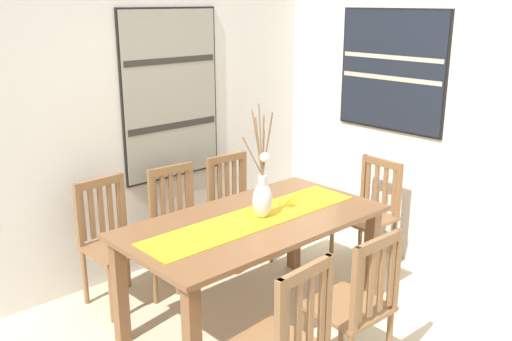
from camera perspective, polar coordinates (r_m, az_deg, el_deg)
name	(u,v)px	position (r m, az deg, el deg)	size (l,w,h in m)	color
wall_back	(126,108)	(4.53, -12.86, 6.10)	(6.40, 0.12, 2.70)	silver
wall_side	(472,111)	(4.60, 20.77, 5.59)	(0.12, 6.40, 2.70)	silver
dining_table	(254,234)	(3.84, -0.24, -6.37)	(1.77, 0.94, 0.76)	brown
table_runner	(254,219)	(3.80, -0.24, -4.82)	(1.63, 0.36, 0.01)	gold
centerpiece_vase	(262,195)	(3.76, 0.64, -2.44)	(0.21, 0.20, 0.76)	silver
chair_0	(236,206)	(4.83, -1.97, -3.56)	(0.45, 0.45, 0.90)	brown
chair_1	(369,212)	(4.79, 11.22, -4.11)	(0.44, 0.44, 0.91)	brown
chair_2	(356,304)	(3.39, 9.92, -13.04)	(0.43, 0.43, 0.94)	brown
chair_3	(181,220)	(4.56, -7.55, -4.97)	(0.45, 0.45, 0.90)	brown
chair_4	(112,240)	(4.28, -14.15, -6.73)	(0.44, 0.44, 0.92)	brown
painting_on_back_wall	(171,95)	(4.66, -8.52, 7.46)	(0.90, 0.05, 1.36)	black
painting_on_side_wall	(392,71)	(4.86, 13.41, 9.68)	(0.05, 1.01, 0.99)	black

